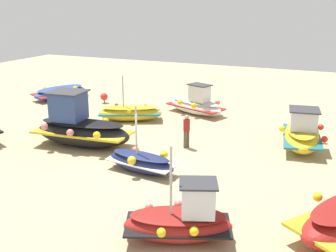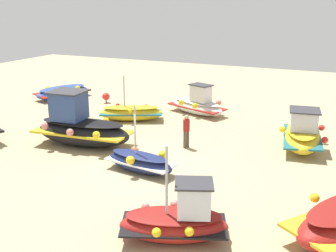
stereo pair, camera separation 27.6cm
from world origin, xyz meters
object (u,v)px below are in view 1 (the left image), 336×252
at_px(person_walking, 187,129).
at_px(fishing_boat_3, 141,162).
at_px(mooring_buoy_0, 104,97).
at_px(fishing_boat_0, 302,133).
at_px(fishing_boat_5, 196,104).
at_px(fishing_boat_2, 81,128).
at_px(fishing_boat_6, 60,92).
at_px(fishing_boat_4, 181,220).
at_px(fishing_boat_7, 130,113).

bearing_deg(person_walking, fishing_boat_3, -57.50).
relative_size(person_walking, mooring_buoy_0, 2.32).
bearing_deg(fishing_boat_3, fishing_boat_0, 52.61).
bearing_deg(fishing_boat_5, fishing_boat_2, -91.52).
bearing_deg(fishing_boat_2, fishing_boat_6, -52.14).
bearing_deg(person_walking, fishing_boat_4, -26.60).
distance_m(fishing_boat_3, fishing_boat_7, 7.77).
bearing_deg(mooring_buoy_0, fishing_boat_0, 164.33).
relative_size(fishing_boat_4, fishing_boat_5, 0.83).
distance_m(fishing_boat_4, fishing_boat_7, 12.99).
bearing_deg(person_walking, fishing_boat_5, 149.14).
xyz_separation_m(fishing_boat_0, fishing_boat_7, (9.91, -0.72, -0.22)).
bearing_deg(person_walking, fishing_boat_2, -116.71).
bearing_deg(mooring_buoy_0, fishing_boat_3, 129.36).
bearing_deg(mooring_buoy_0, fishing_boat_4, 129.70).
xyz_separation_m(fishing_boat_6, person_walking, (-12.35, 6.15, 0.51)).
bearing_deg(fishing_boat_6, fishing_boat_4, 68.07).
xyz_separation_m(fishing_boat_2, mooring_buoy_0, (3.73, -7.98, -0.46)).
height_order(fishing_boat_5, person_walking, fishing_boat_5).
bearing_deg(fishing_boat_4, fishing_boat_5, 86.19).
bearing_deg(fishing_boat_7, fishing_boat_2, -116.36).
bearing_deg(person_walking, mooring_buoy_0, -172.49).
xyz_separation_m(fishing_boat_3, person_walking, (-0.66, -3.50, 0.52)).
relative_size(fishing_boat_4, person_walking, 2.12).
height_order(fishing_boat_7, mooring_buoy_0, fishing_boat_7).
xyz_separation_m(fishing_boat_3, fishing_boat_7, (4.15, -6.57, 0.04)).
bearing_deg(fishing_boat_3, fishing_boat_5, 103.60).
bearing_deg(mooring_buoy_0, fishing_boat_2, 115.06).
distance_m(fishing_boat_4, fishing_boat_6, 20.35).
distance_m(fishing_boat_5, mooring_buoy_0, 6.88).
bearing_deg(fishing_boat_2, person_walking, -165.34).
relative_size(fishing_boat_0, fishing_boat_4, 1.23).
xyz_separation_m(fishing_boat_7, mooring_buoy_0, (3.81, -3.12, -0.03)).
height_order(fishing_boat_3, person_walking, fishing_boat_3).
distance_m(fishing_boat_0, fishing_boat_6, 17.86).
xyz_separation_m(fishing_boat_5, fishing_boat_7, (3.07, 3.05, -0.14)).
bearing_deg(fishing_boat_5, mooring_buoy_0, -160.50).
height_order(fishing_boat_6, mooring_buoy_0, fishing_boat_6).
bearing_deg(fishing_boat_7, fishing_boat_6, 132.33).
bearing_deg(fishing_boat_3, fishing_boat_6, 147.65).
bearing_deg(fishing_boat_0, fishing_boat_3, -53.44).
distance_m(fishing_boat_7, mooring_buoy_0, 4.93).
distance_m(fishing_boat_5, fishing_boat_7, 4.32).
distance_m(fishing_boat_4, mooring_buoy_0, 17.80).
bearing_deg(fishing_boat_5, fishing_boat_4, -51.57).
height_order(person_walking, mooring_buoy_0, person_walking).
xyz_separation_m(fishing_boat_6, fishing_boat_7, (-7.54, 3.08, 0.03)).
height_order(fishing_boat_3, fishing_boat_7, fishing_boat_3).
xyz_separation_m(fishing_boat_2, fishing_boat_4, (-7.64, 5.71, -0.29)).
distance_m(fishing_boat_0, fishing_boat_3, 8.21).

